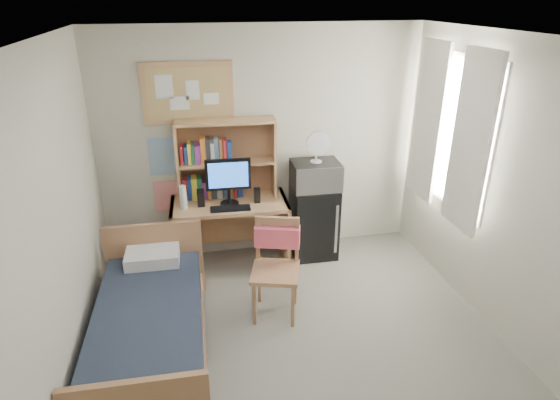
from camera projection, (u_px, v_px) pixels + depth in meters
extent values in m
cube|color=gray|center=(309.00, 368.00, 3.92)|extent=(3.60, 4.20, 0.02)
cube|color=silver|center=(320.00, 41.00, 2.86)|extent=(3.60, 4.20, 0.02)
cube|color=beige|center=(263.00, 145.00, 5.26)|extent=(3.60, 0.04, 2.60)
cube|color=beige|center=(48.00, 257.00, 3.04)|extent=(0.04, 4.20, 2.60)
cube|color=beige|center=(531.00, 208.00, 3.73)|extent=(0.04, 4.20, 2.60)
cube|color=white|center=(450.00, 132.00, 4.67)|extent=(0.10, 1.40, 1.70)
cube|color=white|center=(470.00, 143.00, 4.31)|extent=(0.04, 0.55, 1.70)
cube|color=white|center=(428.00, 122.00, 5.03)|extent=(0.04, 0.55, 1.70)
cube|color=tan|center=(188.00, 93.00, 4.85)|extent=(0.94, 0.03, 0.64)
cube|color=#2A6CAA|center=(163.00, 156.00, 5.07)|extent=(0.30, 0.01, 0.42)
cube|color=red|center=(167.00, 196.00, 5.26)|extent=(0.28, 0.01, 0.36)
cube|color=tan|center=(231.00, 234.00, 5.25)|extent=(1.29, 0.69, 0.79)
cube|color=#A97850|center=(275.00, 271.00, 4.38)|extent=(0.60, 0.60, 0.96)
cube|color=black|center=(314.00, 221.00, 5.48)|extent=(0.52, 0.52, 0.85)
cube|color=#1B2231|center=(150.00, 333.00, 3.94)|extent=(0.97, 1.84, 0.50)
cube|color=tan|center=(227.00, 159.00, 5.05)|extent=(1.07, 0.32, 0.87)
cube|color=black|center=(229.00, 182.00, 4.93)|extent=(0.48, 0.06, 0.51)
cube|color=black|center=(230.00, 209.00, 4.90)|extent=(0.42, 0.15, 0.02)
cube|color=black|center=(201.00, 198.00, 4.95)|extent=(0.08, 0.08, 0.18)
cube|color=black|center=(257.00, 195.00, 5.05)|extent=(0.07, 0.07, 0.16)
cylinder|color=white|center=(183.00, 197.00, 4.87)|extent=(0.08, 0.08, 0.26)
cube|color=#FA5F71|center=(277.00, 236.00, 4.46)|extent=(0.45, 0.25, 0.21)
cube|color=#BAB9BE|center=(315.00, 175.00, 5.23)|extent=(0.54, 0.42, 0.30)
cylinder|color=white|center=(316.00, 148.00, 5.10)|extent=(0.27, 0.27, 0.33)
cube|color=white|center=(153.00, 256.00, 4.48)|extent=(0.51, 0.37, 0.12)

